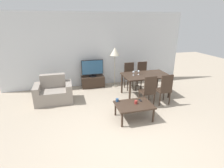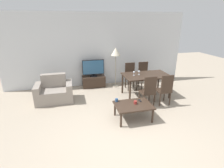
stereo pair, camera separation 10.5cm
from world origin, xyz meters
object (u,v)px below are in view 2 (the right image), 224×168
object	(u,v)px
floor_lamp	(116,53)
dining_table	(146,77)
coffee_table	(133,106)
cup_colored_far	(117,100)
dining_chair_far_left	(131,75)
cup_white_near	(135,102)
tv_stand	(94,81)
wine_glass_center	(139,72)
wine_glass_left	(134,72)
dining_chair_far	(144,74)
remote_primary	(140,101)
dining_chair_near	(148,90)
tv	(93,68)
dining_chair_near_right	(165,89)
armchair	(54,92)

from	to	relation	value
floor_lamp	dining_table	bearing A→B (deg)	-56.02
coffee_table	cup_colored_far	world-z (taller)	cup_colored_far
dining_chair_far_left	cup_white_near	world-z (taller)	dining_chair_far_left
coffee_table	dining_table	xyz separation A→B (m)	(0.92, 1.31, 0.29)
tv_stand	cup_white_near	size ratio (longest dim) A/B	10.19
wine_glass_center	wine_glass_left	bearing A→B (deg)	-173.41
dining_chair_far	remote_primary	distance (m)	2.14
dining_table	floor_lamp	size ratio (longest dim) A/B	1.00
dining_chair_far	cup_colored_far	xyz separation A→B (m)	(-1.55, -1.81, -0.07)
coffee_table	remote_primary	size ratio (longest dim) A/B	6.20
dining_chair_near	dining_chair_far_left	world-z (taller)	same
wine_glass_center	dining_chair_far	bearing A→B (deg)	55.35
remote_primary	cup_white_near	world-z (taller)	cup_white_near
tv	wine_glass_center	size ratio (longest dim) A/B	5.54
dining_chair_near	remote_primary	distance (m)	0.58
dining_table	cup_colored_far	distance (m)	1.67
remote_primary	tv_stand	bearing A→B (deg)	110.14
dining_chair_near_right	cup_white_near	distance (m)	1.24
cup_colored_far	wine_glass_center	bearing A→B (deg)	45.95
armchair	dining_chair_far	xyz separation A→B (m)	(3.20, 0.46, 0.22)
armchair	dining_chair_far_left	distance (m)	2.73
dining_chair_near_right	dining_chair_far_left	world-z (taller)	same
tv_stand	cup_colored_far	bearing A→B (deg)	-83.16
armchair	tv	bearing A→B (deg)	34.46
coffee_table	dining_chair_far	distance (m)	2.39
armchair	remote_primary	bearing A→B (deg)	-32.77
dining_table	wine_glass_left	xyz separation A→B (m)	(-0.42, 0.03, 0.18)
dining_chair_far_left	wine_glass_left	xyz separation A→B (m)	(-0.16, -0.74, 0.32)
tv_stand	remote_primary	xyz separation A→B (m)	(0.88, -2.40, 0.22)
dining_chair_far	dining_chair_near_right	distance (m)	1.53
dining_table	wine_glass_center	size ratio (longest dim) A/B	10.20
dining_chair_far_left	wine_glass_center	world-z (taller)	dining_chair_far_left
dining_chair_near	floor_lamp	xyz separation A→B (m)	(-0.48, 1.87, 0.76)
dining_chair_far_left	cup_white_near	xyz separation A→B (m)	(-0.60, -2.05, -0.06)
tv	floor_lamp	size ratio (longest dim) A/B	0.54
coffee_table	dining_chair_far	size ratio (longest dim) A/B	0.97
dining_chair_near_right	floor_lamp	world-z (taller)	floor_lamp
dining_table	remote_primary	distance (m)	1.36
dining_chair_near	coffee_table	bearing A→B (deg)	-140.39
coffee_table	dining_chair_near_right	size ratio (longest dim) A/B	0.97
coffee_table	cup_white_near	xyz separation A→B (m)	(0.06, 0.02, 0.09)
wine_glass_left	cup_colored_far	bearing A→B (deg)	-129.11
dining_chair_near_right	wine_glass_left	bearing A→B (deg)	130.78
armchair	coffee_table	world-z (taller)	armchair
dining_chair_far_left	cup_white_near	bearing A→B (deg)	-106.33
tv	dining_table	xyz separation A→B (m)	(1.56, -1.25, -0.07)
dining_chair_far	cup_white_near	world-z (taller)	dining_chair_far
tv_stand	wine_glass_left	world-z (taller)	wine_glass_left
tv	wine_glass_left	distance (m)	1.68
tv	dining_chair_near	distance (m)	2.41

